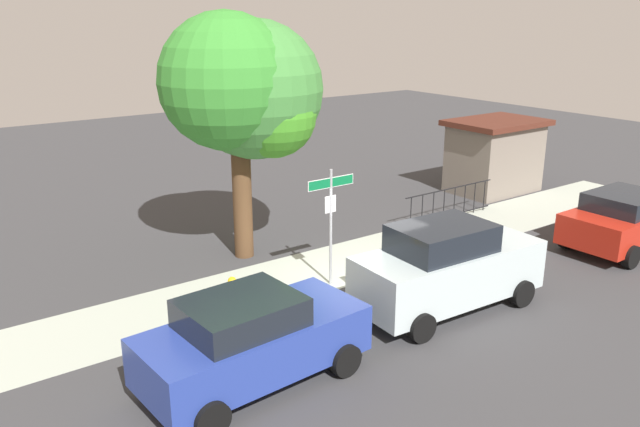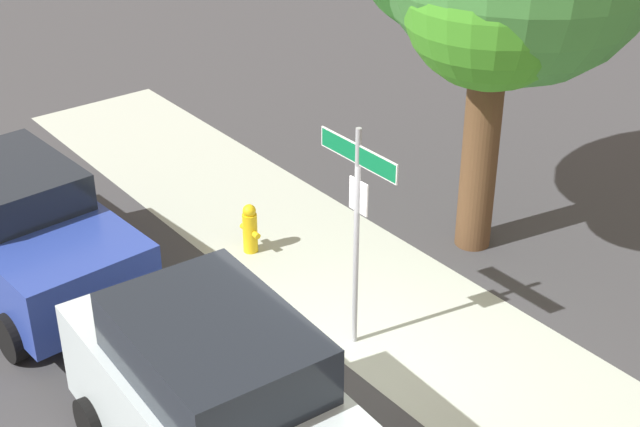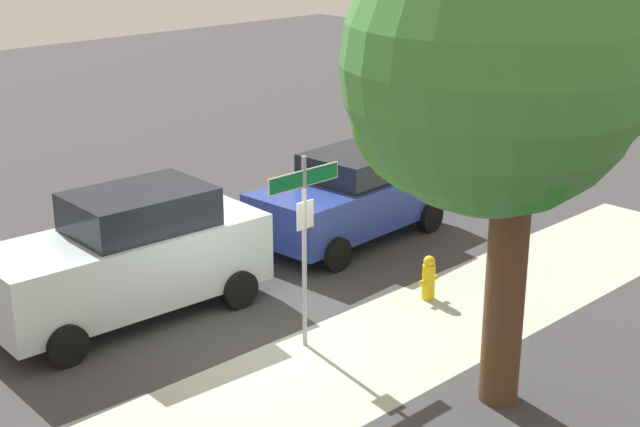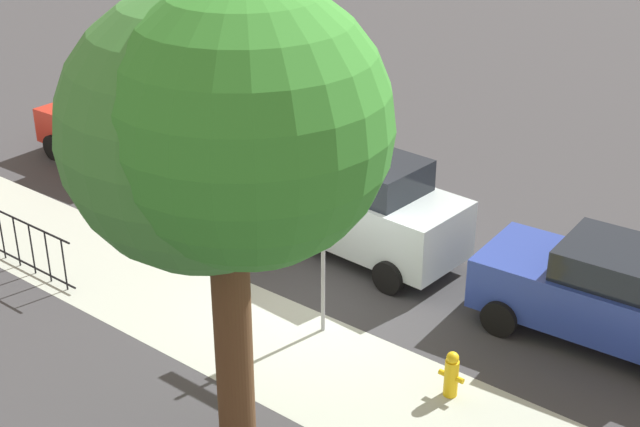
{
  "view_description": "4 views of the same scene",
  "coord_description": "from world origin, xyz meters",
  "px_view_note": "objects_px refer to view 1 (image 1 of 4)",
  "views": [
    {
      "loc": [
        -9.35,
        -11.42,
        6.55
      ],
      "look_at": [
        -0.36,
        1.04,
        1.67
      ],
      "focal_mm": 35.7,
      "sensor_mm": 36.0,
      "label": 1
    },
    {
      "loc": [
        6.86,
        -5.85,
        7.18
      ],
      "look_at": [
        -1.01,
        0.24,
        1.7
      ],
      "focal_mm": 52.13,
      "sensor_mm": 36.0,
      "label": 2
    },
    {
      "loc": [
        8.15,
        9.72,
        6.44
      ],
      "look_at": [
        -0.7,
        0.52,
        2.09
      ],
      "focal_mm": 52.12,
      "sensor_mm": 36.0,
      "label": 3
    },
    {
      "loc": [
        -8.68,
        10.73,
        8.59
      ],
      "look_at": [
        -0.43,
        0.4,
        2.21
      ],
      "focal_mm": 50.83,
      "sensor_mm": 36.0,
      "label": 4
    }
  ],
  "objects_px": {
    "shade_tree": "(246,92)",
    "car_silver": "(447,267)",
    "fire_hydrant": "(233,293)",
    "car_red": "(627,219)",
    "utility_shed": "(494,155)",
    "car_blue": "(252,339)",
    "street_sign": "(331,206)"
  },
  "relations": [
    {
      "from": "shade_tree",
      "to": "car_silver",
      "type": "xyz_separation_m",
      "value": [
        1.92,
        -5.58,
        -3.52
      ]
    },
    {
      "from": "car_silver",
      "to": "fire_hydrant",
      "type": "bearing_deg",
      "value": 146.73
    },
    {
      "from": "shade_tree",
      "to": "car_red",
      "type": "bearing_deg",
      "value": -32.29
    },
    {
      "from": "car_silver",
      "to": "utility_shed",
      "type": "xyz_separation_m",
      "value": [
        8.96,
        6.09,
        0.36
      ]
    },
    {
      "from": "car_silver",
      "to": "fire_hydrant",
      "type": "xyz_separation_m",
      "value": [
        -3.96,
        2.89,
        -0.65
      ]
    },
    {
      "from": "car_blue",
      "to": "fire_hydrant",
      "type": "bearing_deg",
      "value": 64.7
    },
    {
      "from": "shade_tree",
      "to": "fire_hydrant",
      "type": "xyz_separation_m",
      "value": [
        -2.04,
        -2.69,
        -4.17
      ]
    },
    {
      "from": "car_red",
      "to": "utility_shed",
      "type": "relative_size",
      "value": 1.23
    },
    {
      "from": "street_sign",
      "to": "car_silver",
      "type": "bearing_deg",
      "value": -64.29
    },
    {
      "from": "car_silver",
      "to": "shade_tree",
      "type": "bearing_deg",
      "value": 111.87
    },
    {
      "from": "car_red",
      "to": "fire_hydrant",
      "type": "xyz_separation_m",
      "value": [
        -11.18,
        3.09,
        -0.47
      ]
    },
    {
      "from": "street_sign",
      "to": "shade_tree",
      "type": "distance_m",
      "value": 3.88
    },
    {
      "from": "street_sign",
      "to": "fire_hydrant",
      "type": "distance_m",
      "value": 3.14
    },
    {
      "from": "car_blue",
      "to": "car_silver",
      "type": "xyz_separation_m",
      "value": [
        5.14,
        0.07,
        0.14
      ]
    },
    {
      "from": "car_red",
      "to": "utility_shed",
      "type": "height_order",
      "value": "utility_shed"
    },
    {
      "from": "street_sign",
      "to": "utility_shed",
      "type": "relative_size",
      "value": 0.84
    },
    {
      "from": "car_silver",
      "to": "car_red",
      "type": "xyz_separation_m",
      "value": [
        7.23,
        -0.2,
        -0.18
      ]
    },
    {
      "from": "car_red",
      "to": "car_silver",
      "type": "bearing_deg",
      "value": 177.23
    },
    {
      "from": "shade_tree",
      "to": "car_red",
      "type": "relative_size",
      "value": 1.51
    },
    {
      "from": "fire_hydrant",
      "to": "utility_shed",
      "type": "bearing_deg",
      "value": 13.91
    },
    {
      "from": "car_blue",
      "to": "utility_shed",
      "type": "distance_m",
      "value": 15.4
    },
    {
      "from": "shade_tree",
      "to": "utility_shed",
      "type": "bearing_deg",
      "value": 2.69
    },
    {
      "from": "car_silver",
      "to": "car_blue",
      "type": "bearing_deg",
      "value": -176.33
    },
    {
      "from": "car_blue",
      "to": "fire_hydrant",
      "type": "height_order",
      "value": "car_blue"
    },
    {
      "from": "street_sign",
      "to": "car_silver",
      "type": "relative_size",
      "value": 0.64
    },
    {
      "from": "car_silver",
      "to": "utility_shed",
      "type": "distance_m",
      "value": 10.84
    },
    {
      "from": "shade_tree",
      "to": "fire_hydrant",
      "type": "bearing_deg",
      "value": -127.13
    },
    {
      "from": "street_sign",
      "to": "shade_tree",
      "type": "relative_size",
      "value": 0.45
    },
    {
      "from": "street_sign",
      "to": "utility_shed",
      "type": "bearing_deg",
      "value": 18.33
    },
    {
      "from": "street_sign",
      "to": "car_red",
      "type": "bearing_deg",
      "value": -18.75
    },
    {
      "from": "car_blue",
      "to": "utility_shed",
      "type": "xyz_separation_m",
      "value": [
        14.1,
        6.16,
        0.5
      ]
    },
    {
      "from": "car_blue",
      "to": "car_red",
      "type": "height_order",
      "value": "car_blue"
    }
  ]
}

